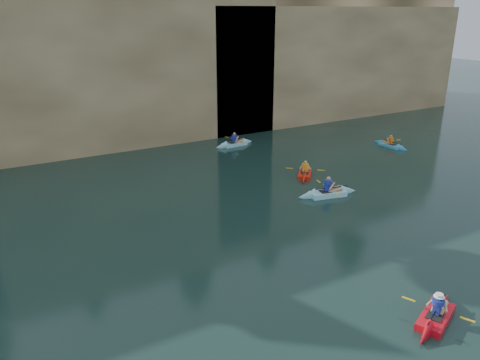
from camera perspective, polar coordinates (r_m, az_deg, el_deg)
ground at (r=14.62m, az=4.67°, el=-18.71°), size 160.00×160.00×0.00m
cliff at (r=39.99m, az=-20.82°, el=14.23°), size 70.00×16.00×12.00m
cliff_slab_center at (r=33.23m, az=-15.00°, el=13.39°), size 24.00×2.40×11.40m
cliff_slab_east at (r=43.07m, az=12.42°, el=13.91°), size 26.00×2.40×9.84m
sea_cave_center at (r=32.26m, az=-24.34°, el=4.68°), size 3.50×1.00×3.20m
sea_cave_east at (r=36.07m, az=-1.77°, el=8.96°), size 5.00×1.00×4.50m
main_kayaker at (r=16.35m, az=22.76°, el=-15.05°), size 3.21×2.03×1.18m
kayaker_ltblue_near at (r=24.83m, az=10.62°, el=-1.56°), size 3.43×2.54×1.32m
kayaker_red_far at (r=27.67m, az=7.92°, el=0.82°), size 2.55×2.80×1.14m
kayaker_ltblue_mid at (r=33.61m, az=-0.68°, el=4.47°), size 3.19×2.36×1.20m
kayaker_blue_east at (r=35.01m, az=17.85°, el=4.10°), size 2.11×3.01×1.05m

